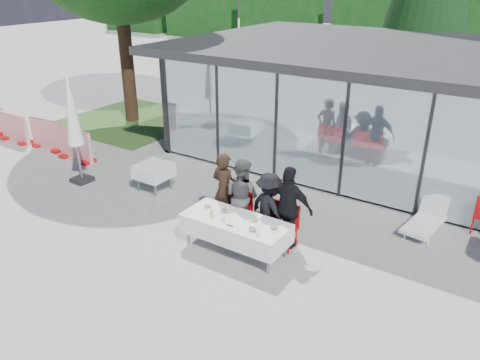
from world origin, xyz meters
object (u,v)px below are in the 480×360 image
object	(u,v)px
diner_a	(224,190)
diner_chair_a	(224,205)
diner_d	(289,208)
plate_b	(224,211)
diner_chair_b	(242,210)
diner_c	(269,208)
plate_extra	(252,230)
plate_d	(274,228)
plate_a	(208,207)
diner_b	(242,196)
dining_table	(236,228)
plate_c	(255,220)
spare_table_left	(154,171)
juice_bottle	(212,213)
folded_eyeglasses	(230,226)
market_umbrella	(73,117)
diner_chair_d	(288,224)
diner_chair_c	(268,218)
lounger	(427,219)

from	to	relation	value
diner_a	diner_chair_a	world-z (taller)	diner_a
diner_d	plate_b	world-z (taller)	diner_d
diner_chair_b	plate_b	size ratio (longest dim) A/B	4.21
diner_chair_a	diner_c	size ratio (longest dim) A/B	0.62
diner_chair_b	diner_c	world-z (taller)	diner_c
plate_extra	plate_d	bearing A→B (deg)	41.63
plate_a	diner_b	bearing A→B (deg)	56.77
dining_table	plate_c	size ratio (longest dim) A/B	9.77
diner_c	plate_d	xyz separation A→B (m)	(0.52, -0.69, -0.01)
diner_b	diner_chair_b	world-z (taller)	diner_b
plate_c	spare_table_left	size ratio (longest dim) A/B	0.27
diner_d	plate_c	world-z (taller)	diner_d
diner_b	juice_bottle	distance (m)	0.95
plate_d	diner_c	bearing A→B (deg)	126.81
diner_chair_a	juice_bottle	size ratio (longest dim) A/B	6.86
folded_eyeglasses	plate_extra	bearing A→B (deg)	8.74
diner_b	folded_eyeglasses	xyz separation A→B (m)	(0.40, -1.05, -0.12)
diner_chair_a	diner_d	world-z (taller)	diner_d
diner_chair_b	market_umbrella	xyz separation A→B (m)	(-5.25, -0.19, 1.36)
dining_table	diner_a	xyz separation A→B (m)	(-0.82, 0.76, 0.36)
diner_chair_a	plate_b	world-z (taller)	diner_chair_a
diner_a	plate_extra	bearing A→B (deg)	148.83
dining_table	plate_c	xyz separation A→B (m)	(0.37, 0.15, 0.24)
diner_chair_b	diner_d	size ratio (longest dim) A/B	0.53
diner_b	plate_b	world-z (taller)	diner_b
diner_d	diner_chair_d	distance (m)	0.38
diner_chair_b	spare_table_left	xyz separation A→B (m)	(-3.16, 0.54, 0.02)
diner_chair_a	plate_d	bearing A→B (deg)	-21.83
plate_a	spare_table_left	xyz separation A→B (m)	(-2.72, 1.21, -0.22)
diner_chair_b	plate_b	world-z (taller)	diner_chair_b
diner_chair_d	plate_c	xyz separation A→B (m)	(-0.45, -0.60, 0.24)
diner_chair_b	diner_d	bearing A→B (deg)	0.63
plate_d	juice_bottle	size ratio (longest dim) A/B	1.63
diner_b	spare_table_left	bearing A→B (deg)	0.98
dining_table	diner_b	xyz separation A→B (m)	(-0.34, 0.76, 0.34)
diner_chair_c	plate_extra	size ratio (longest dim) A/B	4.21
folded_eyeglasses	market_umbrella	size ratio (longest dim) A/B	0.05
spare_table_left	lounger	xyz separation A→B (m)	(6.65, 1.87, -0.30)
dining_table	plate_d	xyz separation A→B (m)	(0.87, 0.07, 0.24)
diner_a	diner_c	bearing A→B (deg)	-175.55
diner_c	diner_chair_c	size ratio (longest dim) A/B	1.62
diner_chair_d	dining_table	bearing A→B (deg)	-137.66
diner_b	spare_table_left	world-z (taller)	diner_b
plate_extra	plate_b	bearing A→B (deg)	159.85
juice_bottle	plate_c	bearing A→B (deg)	20.65
diner_a	diner_chair_d	world-z (taller)	diner_a
plate_c	diner_c	bearing A→B (deg)	91.52
plate_a	plate_d	world-z (taller)	same
dining_table	plate_d	world-z (taller)	plate_d
plate_d	market_umbrella	bearing A→B (deg)	175.66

